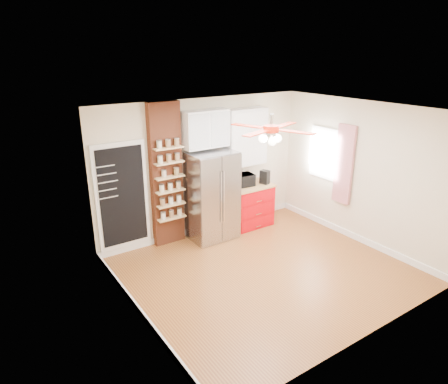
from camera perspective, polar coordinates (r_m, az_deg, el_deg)
floor at (r=6.94m, az=5.96°, el=-11.16°), size 4.50×4.50×0.00m
ceiling at (r=6.03m, az=6.87°, el=11.48°), size 4.50×4.50×0.00m
wall_back at (r=7.91m, az=-2.97°, el=3.54°), size 4.50×0.02×2.70m
wall_front at (r=5.13m, az=20.97°, el=-7.07°), size 4.50×0.02×2.70m
wall_left at (r=5.29m, az=-12.74°, el=-5.37°), size 0.02×4.00×2.70m
wall_right at (r=7.94m, az=18.95°, el=2.54°), size 0.02×4.00×2.70m
chalkboard at (r=7.27m, az=-14.33°, el=-0.61°), size 0.95×0.05×1.95m
brick_pillar at (r=7.46m, az=-8.26°, el=2.35°), size 0.60×0.16×2.70m
fridge at (r=7.73m, az=-1.81°, el=-0.54°), size 0.90×0.70×1.75m
upper_glass_cabinet at (r=7.55m, az=-2.71°, el=9.01°), size 0.90×0.35×0.70m
red_cabinet at (r=8.44m, az=3.63°, el=-1.86°), size 0.94×0.64×0.90m
upper_shelf_unit at (r=8.16m, az=3.11°, el=7.84°), size 0.90×0.30×1.15m
window at (r=8.42m, az=14.20°, el=5.37°), size 0.04×0.75×1.05m
curtain at (r=8.06m, az=16.77°, el=3.77°), size 0.06×0.40×1.55m
ceiling_fan at (r=6.07m, az=6.77°, el=8.90°), size 1.40×1.40×0.44m
toaster_oven at (r=8.17m, az=2.66°, el=1.69°), size 0.48×0.35×0.25m
coffee_maker at (r=8.35m, az=5.84°, el=2.13°), size 0.20×0.22×0.28m
canister_left at (r=8.40m, az=6.18°, el=1.75°), size 0.12×0.12×0.15m
canister_right at (r=8.49m, az=5.66°, el=1.94°), size 0.15×0.15×0.14m
pantry_jar_oats at (r=7.28m, az=-8.58°, el=2.60°), size 0.09×0.09×0.12m
pantry_jar_beans at (r=7.37m, az=-6.82°, el=2.92°), size 0.12×0.12×0.13m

